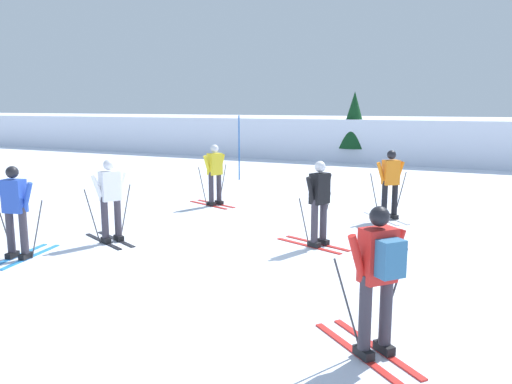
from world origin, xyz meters
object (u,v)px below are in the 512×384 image
conifer_far_left (354,120)px  skier_orange (390,183)px  skier_blue (16,210)px  trail_marker_pole (239,148)px  skier_yellow (215,173)px  skier_white (110,198)px  skier_black (319,201)px  skier_red (378,275)px

conifer_far_left → skier_orange: bearing=-71.3°
skier_blue → trail_marker_pole: bearing=95.5°
skier_yellow → trail_marker_pole: bearing=109.8°
skier_blue → trail_marker_pole: size_ratio=0.71×
skier_orange → conifer_far_left: bearing=108.7°
skier_orange → trail_marker_pole: (-6.47, 4.47, 0.29)m
trail_marker_pole → skier_orange: bearing=-34.6°
skier_yellow → skier_white: (0.05, -4.28, 0.00)m
conifer_far_left → skier_white: bearing=-91.8°
skier_black → conifer_far_left: size_ratio=0.50×
skier_yellow → skier_black: same height
skier_blue → skier_white: same height
skier_yellow → skier_blue: (-0.69, -5.92, -0.00)m
trail_marker_pole → conifer_far_left: conifer_far_left is taller
trail_marker_pole → conifer_far_left: size_ratio=0.70×
skier_red → conifer_far_left: conifer_far_left is taller
skier_yellow → skier_red: bearing=-48.5°
trail_marker_pole → skier_blue: bearing=-84.5°
skier_black → trail_marker_pole: trail_marker_pole is taller
skier_black → conifer_far_left: 15.74m
trail_marker_pole → conifer_far_left: bearing=73.6°
skier_blue → skier_yellow: bearing=83.4°
trail_marker_pole → skier_red: bearing=-56.3°
skier_red → conifer_far_left: size_ratio=0.50×
skier_blue → skier_orange: size_ratio=1.00×
skier_blue → skier_red: 6.74m
conifer_far_left → skier_yellow: bearing=-92.7°
skier_white → skier_black: 4.20m
skier_blue → skier_orange: bearing=48.8°
skier_blue → skier_orange: (5.44, 6.21, 0.00)m
skier_blue → skier_black: same height
skier_red → skier_black: size_ratio=1.00×
skier_blue → conifer_far_left: 18.57m
skier_black → conifer_far_left: (-3.37, 15.33, 1.16)m
skier_white → skier_black: same height
skier_orange → conifer_far_left: conifer_far_left is taller
skier_black → conifer_far_left: conifer_far_left is taller
skier_yellow → skier_blue: size_ratio=1.00×
skier_white → conifer_far_left: size_ratio=0.49×
skier_black → skier_white: bearing=-158.7°
skier_yellow → skier_white: size_ratio=1.00×
skier_yellow → skier_white: 4.28m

